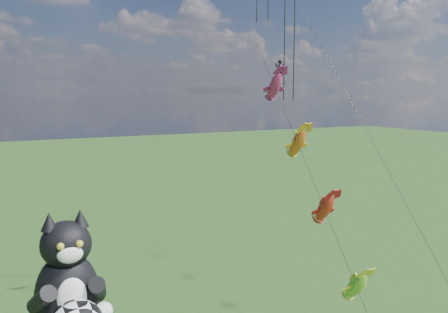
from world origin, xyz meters
name	(u,v)px	position (x,y,z in m)	size (l,w,h in m)	color
cat_kite_rig	(70,296)	(-5.67, 2.22, 8.85)	(2.52, 4.14, 11.56)	#4E4528
fish_windsock_rig	(311,176)	(9.54, 9.52, 10.37)	(1.69, 15.92, 18.54)	#4E4528
parafoil_rig	(285,31)	(12.12, 16.11, 19.44)	(5.83, 16.83, 28.00)	#4E4528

